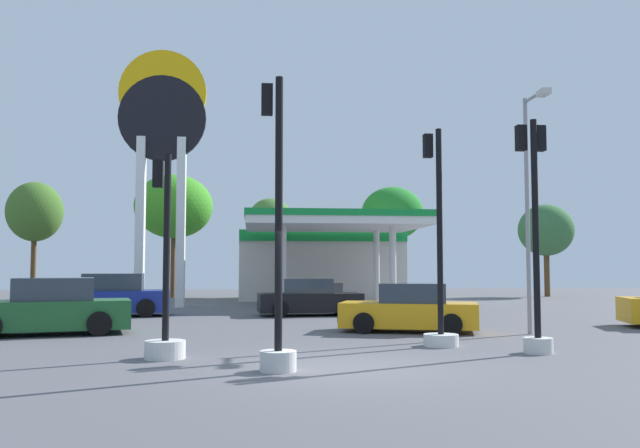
{
  "coord_description": "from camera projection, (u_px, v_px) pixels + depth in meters",
  "views": [
    {
      "loc": [
        -1.68,
        -12.16,
        1.84
      ],
      "look_at": [
        1.11,
        14.68,
        3.65
      ],
      "focal_mm": 36.79,
      "sensor_mm": 36.0,
      "label": 1
    }
  ],
  "objects": [
    {
      "name": "corner_streetlamp",
      "position": [
        530.0,
        189.0,
        18.2
      ],
      "size": [
        0.24,
        1.48,
        6.64
      ],
      "color": "gray",
      "rests_on": "ground"
    },
    {
      "name": "traffic_signal_2",
      "position": [
        277.0,
        278.0,
        11.78
      ],
      "size": [
        0.66,
        0.69,
        5.33
      ],
      "color": "silver",
      "rests_on": "ground"
    },
    {
      "name": "tree_1",
      "position": [
        174.0,
        207.0,
        40.4
      ],
      "size": [
        4.79,
        4.79,
        7.6
      ],
      "color": "brown",
      "rests_on": "ground"
    },
    {
      "name": "car_0",
      "position": [
        49.0,
        309.0,
        18.11
      ],
      "size": [
        4.66,
        2.76,
        1.56
      ],
      "color": "black",
      "rests_on": "ground"
    },
    {
      "name": "car_1",
      "position": [
        309.0,
        299.0,
        25.37
      ],
      "size": [
        4.08,
        2.03,
        1.42
      ],
      "color": "black",
      "rests_on": "ground"
    },
    {
      "name": "tree_4",
      "position": [
        546.0,
        230.0,
        42.26
      ],
      "size": [
        3.51,
        3.51,
        5.94
      ],
      "color": "brown",
      "rests_on": "ground"
    },
    {
      "name": "car_4",
      "position": [
        110.0,
        297.0,
        24.93
      ],
      "size": [
        4.71,
        2.44,
        1.62
      ],
      "color": "black",
      "rests_on": "ground"
    },
    {
      "name": "gas_station",
      "position": [
        321.0,
        259.0,
        37.45
      ],
      "size": [
        9.3,
        12.94,
        4.43
      ],
      "color": "beige",
      "rests_on": "ground"
    },
    {
      "name": "traffic_signal_0",
      "position": [
        165.0,
        311.0,
        13.35
      ],
      "size": [
        0.82,
        0.82,
        4.19
      ],
      "color": "silver",
      "rests_on": "ground"
    },
    {
      "name": "tree_3",
      "position": [
        392.0,
        214.0,
        42.91
      ],
      "size": [
        4.05,
        4.05,
        7.14
      ],
      "color": "brown",
      "rests_on": "ground"
    },
    {
      "name": "station_pole_sign",
      "position": [
        162.0,
        142.0,
        31.0
      ],
      "size": [
        4.11,
        0.56,
        12.22
      ],
      "color": "white",
      "rests_on": "ground"
    },
    {
      "name": "traffic_signal_1",
      "position": [
        439.0,
        286.0,
        15.49
      ],
      "size": [
        0.82,
        0.82,
        5.17
      ],
      "color": "silver",
      "rests_on": "ground"
    },
    {
      "name": "traffic_signal_3",
      "position": [
        535.0,
        258.0,
        14.28
      ],
      "size": [
        0.65,
        0.67,
        5.11
      ],
      "color": "silver",
      "rests_on": "ground"
    },
    {
      "name": "tree_2",
      "position": [
        271.0,
        223.0,
        41.96
      ],
      "size": [
        2.99,
        2.99,
        6.31
      ],
      "color": "brown",
      "rests_on": "ground"
    },
    {
      "name": "tree_0",
      "position": [
        35.0,
        212.0,
        38.86
      ],
      "size": [
        3.24,
        3.24,
        6.94
      ],
      "color": "brown",
      "rests_on": "ground"
    },
    {
      "name": "ground_plane",
      "position": [
        342.0,
        367.0,
        12.12
      ],
      "size": [
        90.0,
        90.0,
        0.0
      ],
      "primitive_type": "plane",
      "color": "#56565B",
      "rests_on": "ground"
    },
    {
      "name": "car_2",
      "position": [
        410.0,
        310.0,
        18.88
      ],
      "size": [
        4.2,
        2.7,
        1.4
      ],
      "color": "black",
      "rests_on": "ground"
    }
  ]
}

